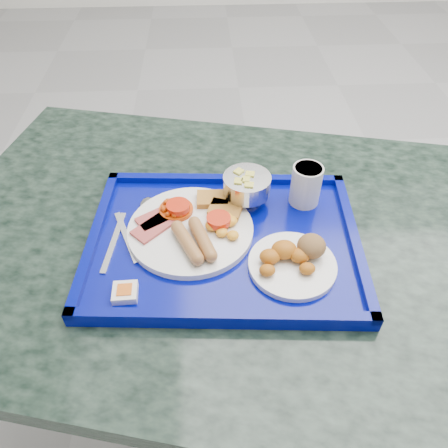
% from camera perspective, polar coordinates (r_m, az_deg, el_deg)
% --- Properties ---
extents(floor, '(6.00, 6.00, 0.00)m').
position_cam_1_polar(floor, '(2.13, 23.01, 0.18)').
color(floor, gray).
rests_on(floor, ground).
extents(table, '(1.35, 1.06, 0.75)m').
position_cam_1_polar(table, '(1.00, 1.39, -9.15)').
color(table, slate).
rests_on(table, floor).
extents(tray, '(0.53, 0.40, 0.03)m').
position_cam_1_polar(tray, '(0.82, 0.00, -2.33)').
color(tray, '#020983').
rests_on(tray, table).
extents(main_plate, '(0.24, 0.24, 0.04)m').
position_cam_1_polar(main_plate, '(0.83, -4.04, -0.33)').
color(main_plate, white).
rests_on(main_plate, tray).
extents(bread_plate, '(0.15, 0.15, 0.05)m').
position_cam_1_polar(bread_plate, '(0.78, 9.16, -4.49)').
color(bread_plate, white).
rests_on(bread_plate, tray).
extents(fruit_bowl, '(0.10, 0.10, 0.07)m').
position_cam_1_polar(fruit_bowl, '(0.87, 2.98, 5.06)').
color(fruit_bowl, '#A9A9AB').
rests_on(fruit_bowl, tray).
extents(juice_cup, '(0.06, 0.06, 0.08)m').
position_cam_1_polar(juice_cup, '(0.89, 10.67, 5.17)').
color(juice_cup, silver).
rests_on(juice_cup, tray).
extents(spoon, '(0.09, 0.18, 0.01)m').
position_cam_1_polar(spoon, '(0.88, -10.65, 1.41)').
color(spoon, '#A9A9AB').
rests_on(spoon, tray).
extents(knife, '(0.03, 0.16, 0.00)m').
position_cam_1_polar(knife, '(0.84, -14.19, -2.24)').
color(knife, '#A9A9AB').
rests_on(knife, tray).
extents(jam_packet, '(0.04, 0.04, 0.02)m').
position_cam_1_polar(jam_packet, '(0.75, -12.80, -8.70)').
color(jam_packet, white).
rests_on(jam_packet, tray).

